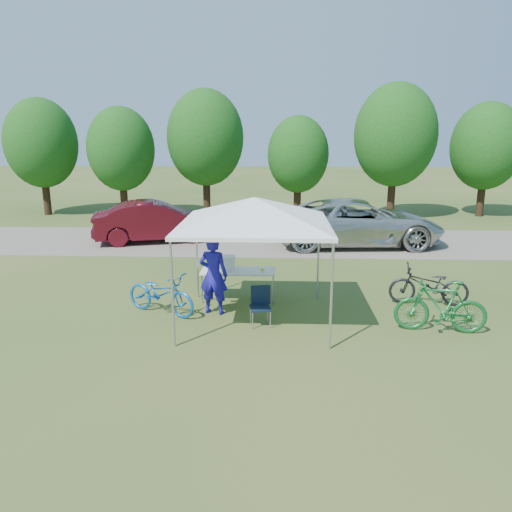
{
  "coord_description": "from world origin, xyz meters",
  "views": [
    {
      "loc": [
        0.44,
        -10.42,
        4.06
      ],
      "look_at": [
        -0.05,
        2.0,
        0.95
      ],
      "focal_mm": 35.0,
      "sensor_mm": 36.0,
      "label": 1
    }
  ],
  "objects": [
    {
      "name": "ground",
      "position": [
        0.0,
        0.0,
        0.0
      ],
      "size": [
        100.0,
        100.0,
        0.0
      ],
      "primitive_type": "plane",
      "color": "#2D5119",
      "rests_on": "ground"
    },
    {
      "name": "gravel_strip",
      "position": [
        0.0,
        8.0,
        0.01
      ],
      "size": [
        24.0,
        5.0,
        0.02
      ],
      "primitive_type": "cube",
      "color": "gray",
      "rests_on": "ground"
    },
    {
      "name": "canopy",
      "position": [
        0.0,
        0.0,
        2.65
      ],
      "size": [
        4.53,
        4.53,
        3.0
      ],
      "color": "#A5A5AA",
      "rests_on": "ground"
    },
    {
      "name": "treeline",
      "position": [
        -0.29,
        14.05,
        3.53
      ],
      "size": [
        24.89,
        4.28,
        6.3
      ],
      "color": "#382314",
      "rests_on": "ground"
    },
    {
      "name": "folding_table",
      "position": [
        -0.47,
        1.35,
        0.71
      ],
      "size": [
        1.82,
        0.76,
        0.75
      ],
      "color": "white",
      "rests_on": "ground"
    },
    {
      "name": "folding_chair",
      "position": [
        0.13,
        -0.26,
        0.49
      ],
      "size": [
        0.49,
        0.51,
        0.84
      ],
      "rotation": [
        0.0,
        0.0,
        0.17
      ],
      "color": "#0D1B32",
      "rests_on": "ground"
    },
    {
      "name": "cooler",
      "position": [
        -0.79,
        1.35,
        0.93
      ],
      "size": [
        0.49,
        0.33,
        0.35
      ],
      "color": "white",
      "rests_on": "folding_table"
    },
    {
      "name": "ice_cream_cup",
      "position": [
        0.13,
        1.3,
        0.78
      ],
      "size": [
        0.09,
        0.09,
        0.06
      ],
      "primitive_type": "cylinder",
      "color": "yellow",
      "rests_on": "folding_table"
    },
    {
      "name": "cyclist",
      "position": [
        -0.95,
        0.37,
        0.91
      ],
      "size": [
        0.74,
        0.57,
        1.82
      ],
      "primitive_type": "imported",
      "rotation": [
        0.0,
        0.0,
        2.91
      ],
      "color": "#1B14A3",
      "rests_on": "ground"
    },
    {
      "name": "bike_blue",
      "position": [
        -2.16,
        0.29,
        0.48
      ],
      "size": [
        1.93,
        1.4,
        0.97
      ],
      "primitive_type": "imported",
      "rotation": [
        0.0,
        0.0,
        1.1
      ],
      "color": "#1361AD",
      "rests_on": "ground"
    },
    {
      "name": "bike_green",
      "position": [
        3.87,
        -0.55,
        0.56
      ],
      "size": [
        1.91,
        0.78,
        1.11
      ],
      "primitive_type": "imported",
      "rotation": [
        0.0,
        0.0,
        -1.71
      ],
      "color": "#17682E",
      "rests_on": "ground"
    },
    {
      "name": "bike_dark",
      "position": [
        4.13,
        1.12,
        0.49
      ],
      "size": [
        1.92,
        0.87,
        0.98
      ],
      "primitive_type": "imported",
      "rotation": [
        0.0,
        0.0,
        -1.69
      ],
      "color": "black",
      "rests_on": "ground"
    },
    {
      "name": "minivan",
      "position": [
        3.45,
        7.6,
        0.86
      ],
      "size": [
        6.21,
        3.22,
        1.67
      ],
      "primitive_type": "imported",
      "rotation": [
        0.0,
        0.0,
        1.65
      ],
      "color": "beige",
      "rests_on": "gravel_strip"
    },
    {
      "name": "sedan",
      "position": [
        -4.04,
        7.91,
        0.78
      ],
      "size": [
        4.88,
        2.78,
        1.52
      ],
      "primitive_type": "imported",
      "rotation": [
        0.0,
        0.0,
        1.84
      ],
      "color": "#560E19",
      "rests_on": "gravel_strip"
    }
  ]
}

